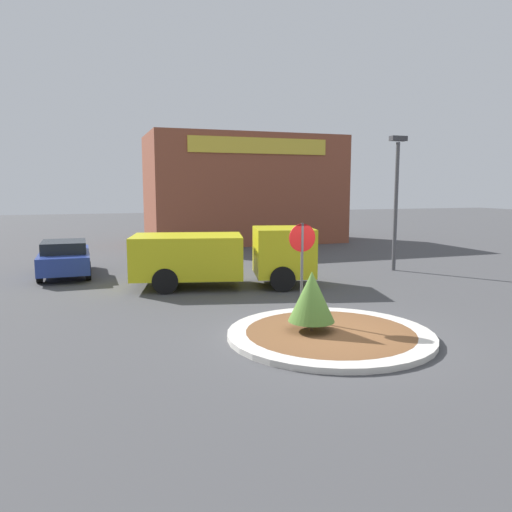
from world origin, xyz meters
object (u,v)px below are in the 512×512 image
at_px(utility_truck, 224,255).
at_px(stop_sign, 302,255).
at_px(light_pole, 396,191).
at_px(parked_sedan_blue, 65,257).

bearing_deg(utility_truck, stop_sign, -70.91).
height_order(utility_truck, light_pole, light_pole).
height_order(utility_truck, parked_sedan_blue, utility_truck).
distance_m(stop_sign, light_pole, 9.73).
relative_size(stop_sign, parked_sedan_blue, 0.59).
height_order(stop_sign, light_pole, light_pole).
bearing_deg(stop_sign, light_pole, 42.31).
distance_m(stop_sign, parked_sedan_blue, 11.23).
distance_m(utility_truck, parked_sedan_blue, 6.72).
bearing_deg(parked_sedan_blue, utility_truck, -127.79).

